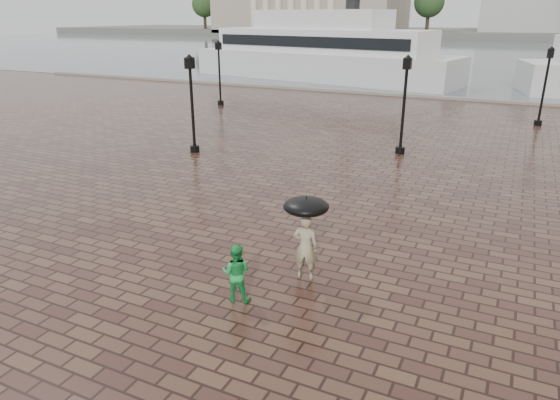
# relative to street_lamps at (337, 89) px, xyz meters

# --- Properties ---
(ground) EXTENTS (300.00, 300.00, 0.00)m
(ground) POSITION_rel_street_lamps_xyz_m (1.50, -17.50, -2.33)
(ground) COLOR #341D17
(ground) RESTS_ON ground
(harbour_water) EXTENTS (240.00, 240.00, 0.00)m
(harbour_water) POSITION_rel_street_lamps_xyz_m (1.50, 74.50, -2.33)
(harbour_water) COLOR #4A565A
(harbour_water) RESTS_ON ground
(quay_edge) EXTENTS (80.00, 0.60, 0.30)m
(quay_edge) POSITION_rel_street_lamps_xyz_m (1.50, 14.50, -2.33)
(quay_edge) COLOR slate
(quay_edge) RESTS_ON ground
(far_shore) EXTENTS (300.00, 60.00, 2.00)m
(far_shore) POSITION_rel_street_lamps_xyz_m (1.50, 142.50, -1.33)
(far_shore) COLOR #4C4C47
(far_shore) RESTS_ON ground
(far_trees) EXTENTS (188.00, 8.00, 13.50)m
(far_trees) POSITION_rel_street_lamps_xyz_m (1.50, 120.50, 7.09)
(far_trees) COLOR #2D2119
(far_trees) RESTS_ON ground
(street_lamps) EXTENTS (21.44, 14.44, 4.40)m
(street_lamps) POSITION_rel_street_lamps_xyz_m (0.00, 0.00, 0.00)
(street_lamps) COLOR black
(street_lamps) RESTS_ON ground
(adult_pedestrian) EXTENTS (0.68, 0.51, 1.70)m
(adult_pedestrian) POSITION_rel_street_lamps_xyz_m (5.08, -16.59, -1.48)
(adult_pedestrian) COLOR tan
(adult_pedestrian) RESTS_ON ground
(child_pedestrian) EXTENTS (0.79, 0.69, 1.39)m
(child_pedestrian) POSITION_rel_street_lamps_xyz_m (4.06, -18.21, -1.63)
(child_pedestrian) COLOR green
(child_pedestrian) RESTS_ON ground
(ferry_near) EXTENTS (28.66, 11.64, 9.16)m
(ferry_near) POSITION_rel_street_lamps_xyz_m (-9.54, 22.31, 0.43)
(ferry_near) COLOR #B8B8B8
(ferry_near) RESTS_ON ground
(umbrella) EXTENTS (1.10, 1.10, 1.14)m
(umbrella) POSITION_rel_street_lamps_xyz_m (5.08, -16.59, -0.41)
(umbrella) COLOR black
(umbrella) RESTS_ON ground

